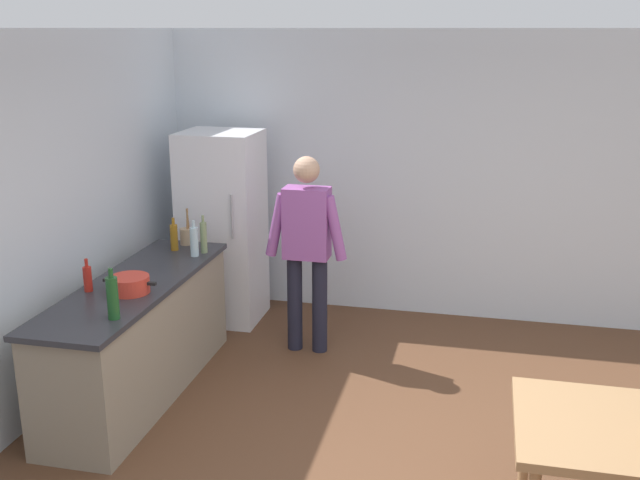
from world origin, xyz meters
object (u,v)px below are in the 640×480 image
object	(u,v)px
refrigerator	(223,227)
utensil_jar	(186,235)
bottle_vinegar_tall	(204,237)
bottle_wine_green	(113,297)
bottle_water_clear	(194,241)
bottle_oil_amber	(174,237)
cooking_pot	(130,284)
bottle_sauce_red	(88,278)
person	(307,242)

from	to	relation	value
refrigerator	utensil_jar	size ratio (longest dim) A/B	5.62
bottle_vinegar_tall	utensil_jar	bearing A→B (deg)	140.31
bottle_wine_green	bottle_vinegar_tall	world-z (taller)	bottle_wine_green
bottle_water_clear	bottle_oil_amber	bearing A→B (deg)	152.68
cooking_pot	bottle_vinegar_tall	xyz separation A→B (m)	(0.15, 1.02, 0.08)
refrigerator	bottle_oil_amber	world-z (taller)	refrigerator
cooking_pot	bottle_vinegar_tall	world-z (taller)	bottle_vinegar_tall
bottle_sauce_red	person	bearing A→B (deg)	45.58
bottle_oil_amber	bottle_sauce_red	xyz separation A→B (m)	(-0.19, -1.07, -0.02)
cooking_pot	bottle_vinegar_tall	bearing A→B (deg)	81.40
bottle_oil_amber	bottle_vinegar_tall	xyz separation A→B (m)	(0.27, -0.01, 0.02)
person	refrigerator	bearing A→B (deg)	149.77
bottle_wine_green	bottle_oil_amber	bearing A→B (deg)	99.12
refrigerator	utensil_jar	distance (m)	0.61
person	bottle_vinegar_tall	world-z (taller)	person
cooking_pot	bottle_wine_green	size ratio (longest dim) A/B	1.18
refrigerator	bottle_water_clear	size ratio (longest dim) A/B	6.00
utensil_jar	bottle_vinegar_tall	distance (m)	0.31
refrigerator	bottle_oil_amber	distance (m)	0.80
refrigerator	person	xyz separation A→B (m)	(0.95, -0.55, 0.08)
bottle_sauce_red	bottle_vinegar_tall	bearing A→B (deg)	66.72
refrigerator	bottle_sauce_red	bearing A→B (deg)	-99.99
refrigerator	cooking_pot	bearing A→B (deg)	-90.80
refrigerator	person	size ratio (longest dim) A/B	1.06
cooking_pot	bottle_sauce_red	xyz separation A→B (m)	(-0.30, -0.04, 0.04)
cooking_pot	utensil_jar	world-z (taller)	utensil_jar
bottle_vinegar_tall	bottle_oil_amber	bearing A→B (deg)	177.11
person	bottle_water_clear	distance (m)	0.93
utensil_jar	bottle_water_clear	bearing A→B (deg)	-56.87
utensil_jar	bottle_vinegar_tall	xyz separation A→B (m)	(0.24, -0.20, 0.06)
utensil_jar	cooking_pot	bearing A→B (deg)	-86.08
bottle_water_clear	bottle_sauce_red	world-z (taller)	bottle_water_clear
cooking_pot	bottle_sauce_red	world-z (taller)	bottle_sauce_red
cooking_pot	bottle_sauce_red	size ratio (longest dim) A/B	1.67
bottle_sauce_red	bottle_wine_green	distance (m)	0.61
refrigerator	bottle_wine_green	bearing A→B (deg)	-87.48
utensil_jar	bottle_oil_amber	size ratio (longest dim) A/B	1.14
bottle_water_clear	bottle_wine_green	world-z (taller)	bottle_wine_green
person	bottle_wine_green	bearing A→B (deg)	-116.09
bottle_water_clear	bottle_wine_green	distance (m)	1.39
refrigerator	cooking_pot	world-z (taller)	refrigerator
bottle_oil_amber	bottle_sauce_red	distance (m)	1.09
bottle_oil_amber	bottle_sauce_red	size ratio (longest dim) A/B	1.17
utensil_jar	bottle_sauce_red	world-z (taller)	utensil_jar
utensil_jar	bottle_sauce_red	xyz separation A→B (m)	(-0.22, -1.26, 0.02)
bottle_wine_green	utensil_jar	bearing A→B (deg)	97.07
refrigerator	bottle_oil_amber	bearing A→B (deg)	-100.23
bottle_wine_green	bottle_vinegar_tall	bearing A→B (deg)	88.90
bottle_water_clear	bottle_sauce_red	size ratio (longest dim) A/B	1.25
cooking_pot	utensil_jar	distance (m)	1.22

